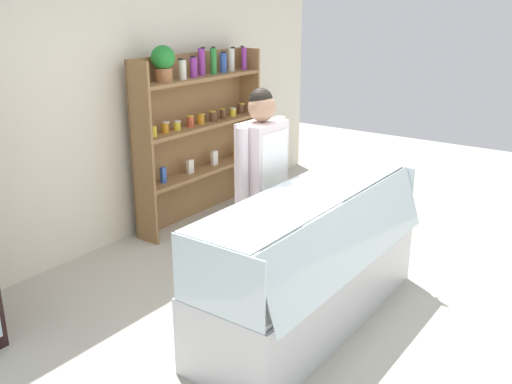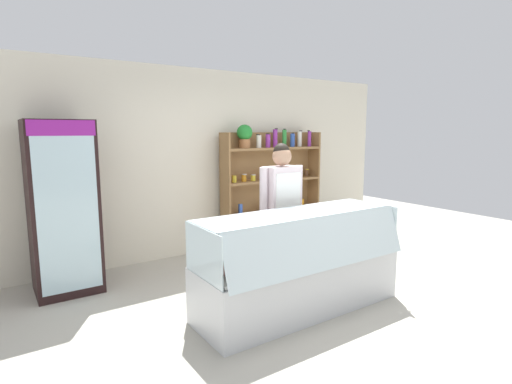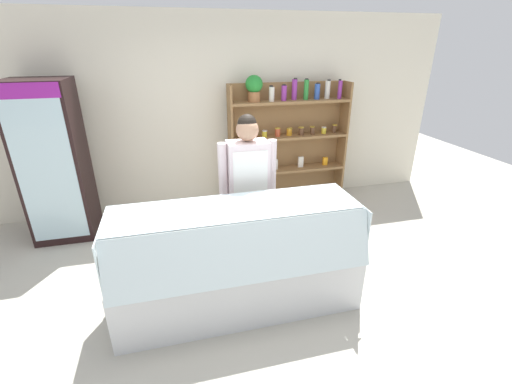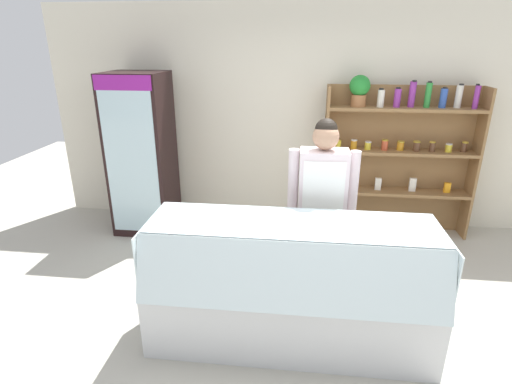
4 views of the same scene
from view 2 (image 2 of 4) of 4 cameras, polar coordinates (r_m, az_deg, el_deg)
ground_plane at (r=4.52m, az=7.64°, el=-15.00°), size 12.00×12.00×0.00m
back_wall at (r=6.06m, az=-6.67°, el=4.27°), size 6.80×0.10×2.70m
drinks_fridge at (r=4.95m, az=-25.85°, el=-2.01°), size 0.68×0.66×1.94m
shelving_unit at (r=6.34m, az=1.86°, el=1.90°), size 1.76×0.29×1.91m
deli_display_case at (r=4.18m, az=6.12°, el=-12.35°), size 2.17×0.79×1.01m
shop_clerk at (r=4.61m, az=3.69°, el=-1.56°), size 0.60×0.25×1.68m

